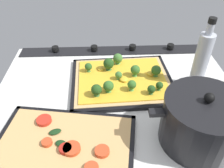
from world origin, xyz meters
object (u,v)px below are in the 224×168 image
(baking_tray_back, at_px, (66,142))
(cooking_pot, at_px, (201,121))
(broccoli_pizza, at_px, (122,78))
(baking_tray_front, at_px, (122,82))
(oil_bottle, at_px, (201,61))
(veggie_pizza_back, at_px, (66,141))

(baking_tray_back, bearing_deg, cooking_pot, 179.97)
(broccoli_pizza, bearing_deg, baking_tray_back, 56.52)
(baking_tray_front, height_order, oil_bottle, oil_bottle)
(baking_tray_front, relative_size, oil_bottle, 1.48)
(broccoli_pizza, xyz_separation_m, oil_bottle, (-0.25, 0.03, 0.08))
(baking_tray_front, xyz_separation_m, oil_bottle, (-0.25, 0.03, 0.10))
(baking_tray_front, distance_m, cooking_pot, 0.31)
(broccoli_pizza, distance_m, baking_tray_back, 0.30)
(baking_tray_front, distance_m, oil_bottle, 0.27)
(baking_tray_back, bearing_deg, veggie_pizza_back, 122.30)
(baking_tray_back, height_order, veggie_pizza_back, veggie_pizza_back)
(baking_tray_front, distance_m, broccoli_pizza, 0.02)
(veggie_pizza_back, relative_size, cooking_pot, 1.34)
(baking_tray_back, bearing_deg, baking_tray_front, -123.44)
(baking_tray_back, distance_m, cooking_pot, 0.35)
(veggie_pizza_back, xyz_separation_m, cooking_pot, (-0.34, -0.00, 0.06))
(oil_bottle, bearing_deg, cooking_pot, 72.69)
(broccoli_pizza, height_order, baking_tray_back, broccoli_pizza)
(oil_bottle, bearing_deg, veggie_pizza_back, 28.68)
(broccoli_pizza, height_order, cooking_pot, cooking_pot)
(baking_tray_front, height_order, cooking_pot, cooking_pot)
(broccoli_pizza, bearing_deg, veggie_pizza_back, 56.99)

